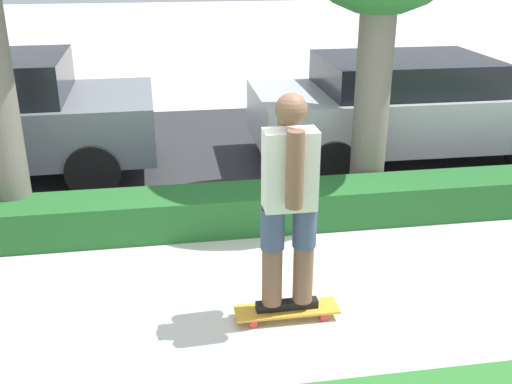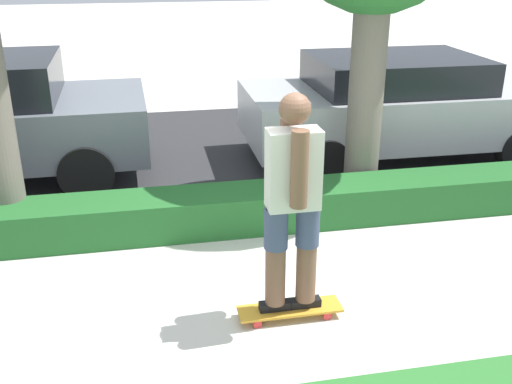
{
  "view_description": "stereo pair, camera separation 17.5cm",
  "coord_description": "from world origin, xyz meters",
  "views": [
    {
      "loc": [
        -0.71,
        -4.28,
        2.86
      ],
      "look_at": [
        0.09,
        0.6,
        0.82
      ],
      "focal_mm": 42.0,
      "sensor_mm": 36.0,
      "label": 1
    },
    {
      "loc": [
        -0.88,
        -4.25,
        2.86
      ],
      "look_at": [
        0.09,
        0.6,
        0.82
      ],
      "focal_mm": 42.0,
      "sensor_mm": 36.0,
      "label": 2
    }
  ],
  "objects": [
    {
      "name": "skater_person",
      "position": [
        0.22,
        -0.18,
        1.05
      ],
      "size": [
        0.52,
        0.47,
        1.8
      ],
      "color": "black",
      "rests_on": "skateboard"
    },
    {
      "name": "street_asphalt",
      "position": [
        0.0,
        4.2,
        0.0
      ],
      "size": [
        12.58,
        5.0,
        0.01
      ],
      "color": "#2D2D30",
      "rests_on": "ground_plane"
    },
    {
      "name": "parked_car_middle",
      "position": [
        2.75,
        3.54,
        0.76
      ],
      "size": [
        4.43,
        1.99,
        1.45
      ],
      "rotation": [
        0.0,
        0.0,
        -0.01
      ],
      "color": "#B7B7BC",
      "rests_on": "ground_plane"
    },
    {
      "name": "hedge_row",
      "position": [
        0.0,
        1.6,
        0.21
      ],
      "size": [
        12.58,
        0.6,
        0.43
      ],
      "color": "#236028",
      "rests_on": "ground_plane"
    },
    {
      "name": "skateboard",
      "position": [
        0.22,
        -0.18,
        0.07
      ],
      "size": [
        0.86,
        0.24,
        0.09
      ],
      "color": "gold",
      "rests_on": "ground_plane"
    },
    {
      "name": "ground_plane",
      "position": [
        0.0,
        0.0,
        0.0
      ],
      "size": [
        60.0,
        60.0,
        0.0
      ],
      "primitive_type": "plane",
      "color": "beige"
    }
  ]
}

